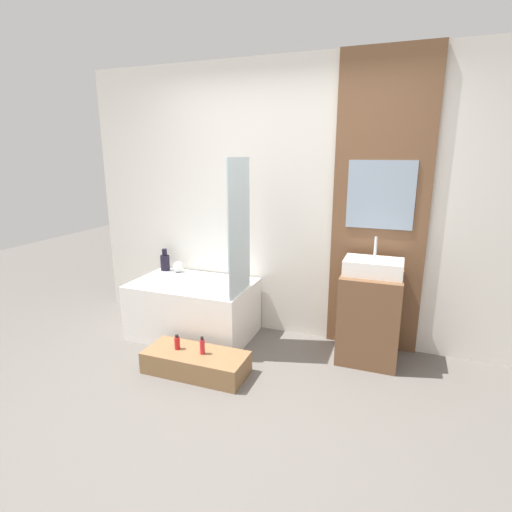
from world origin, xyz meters
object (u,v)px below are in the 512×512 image
Objects in this scene: bathtub at (194,308)px; vase_round_light at (178,267)px; sink at (373,267)px; bottle_soap_primary at (177,343)px; wooden_step_bench at (196,362)px; vase_tall_dark at (165,262)px; bottle_soap_secondary at (202,346)px.

vase_round_light is at bearing 140.56° from bathtub.
sink is 1.75m from bottle_soap_primary.
bathtub is at bearing 120.10° from wooden_step_bench.
bathtub reaches higher than bottle_soap_primary.
sink is at bearing -4.32° from vase_round_light.
vase_tall_dark is 1.34m from bottle_soap_secondary.
bottle_soap_secondary is (0.23, 0.00, 0.01)m from bottle_soap_primary.
bathtub is 0.66m from vase_tall_dark.
vase_tall_dark is at bearing 126.86° from bottle_soap_primary.
sink is 2.00m from vase_round_light.
wooden_step_bench is 5.70× the size of bottle_soap_secondary.
vase_tall_dark reaches higher than bottle_soap_primary.
bottle_soap_secondary reaches higher than bottle_soap_primary.
sink reaches higher than bottle_soap_primary.
sink is at bearing 3.75° from bathtub.
bottle_soap_primary is 0.85× the size of bottle_soap_secondary.
bottle_soap_primary is (-0.17, 0.00, 0.15)m from wooden_step_bench.
bottle_soap_primary is (0.20, -0.63, -0.04)m from bathtub.
bathtub is 0.52m from vase_round_light.
vase_tall_dark is at bearing 133.19° from wooden_step_bench.
sink is at bearing -4.22° from vase_tall_dark.
sink is 4.18× the size of vase_round_light.
vase_tall_dark reaches higher than bottle_soap_secondary.
vase_round_light is (0.16, -0.01, -0.04)m from vase_tall_dark.
vase_tall_dark is at bearing 150.83° from bathtub.
vase_tall_dark is 0.17m from vase_round_light.
vase_round_light is at bearing 119.81° from bottle_soap_primary.
vase_tall_dark is (-2.14, 0.16, -0.20)m from sink.
vase_tall_dark is 1.84× the size of bottle_soap_primary.
sink reaches higher than bottle_soap_secondary.
sink is 2.03× the size of vase_tall_dark.
wooden_step_bench is 3.63× the size of vase_tall_dark.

